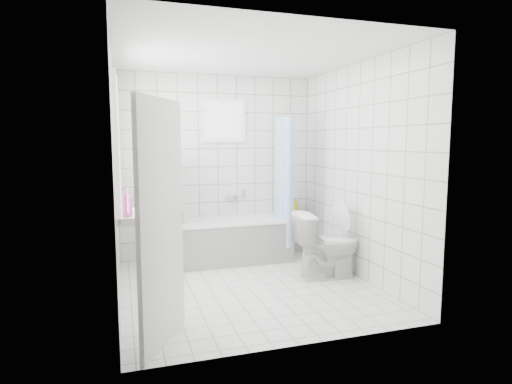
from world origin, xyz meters
name	(u,v)px	position (x,y,z in m)	size (l,w,h in m)	color
ground	(248,286)	(0.00, 0.00, 0.00)	(3.00, 3.00, 0.00)	white
ceiling	(247,54)	(0.00, 0.00, 2.60)	(3.00, 3.00, 0.00)	white
wall_back	(218,167)	(0.00, 1.50, 1.30)	(2.80, 0.02, 2.60)	white
wall_front	(302,188)	(0.00, -1.50, 1.30)	(2.80, 0.02, 2.60)	white
wall_left	(116,177)	(-1.40, 0.00, 1.30)	(0.02, 3.00, 2.60)	white
wall_right	(358,171)	(1.40, 0.00, 1.30)	(0.02, 3.00, 2.60)	white
window_left	(119,147)	(-1.35, 0.30, 1.60)	(0.01, 0.90, 1.40)	white
window_back	(225,121)	(0.10, 1.46, 1.95)	(0.50, 0.01, 0.50)	white
window_sill	(126,215)	(-1.31, 0.30, 0.86)	(0.18, 1.02, 0.08)	white
door	(162,225)	(-1.05, -1.13, 1.00)	(0.04, 0.80, 2.00)	silver
bathtub	(231,240)	(0.09, 1.12, 0.29)	(1.62, 0.77, 0.58)	white
partition_wall	(167,211)	(-0.79, 1.07, 0.75)	(0.15, 0.85, 1.50)	white
tiled_ledge	(291,233)	(1.10, 1.38, 0.28)	(0.40, 0.24, 0.55)	white
toilet	(328,245)	(1.03, 0.03, 0.41)	(0.46, 0.80, 0.82)	white
curtain_rod	(282,117)	(0.84, 1.10, 2.00)	(0.02, 0.02, 0.80)	silver
shower_curtain	(285,182)	(0.84, 0.97, 1.10)	(0.14, 0.48, 1.78)	#509BEC
tub_faucet	(232,197)	(0.19, 1.46, 0.85)	(0.18, 0.06, 0.06)	silver
sill_bottles	(127,203)	(-1.30, 0.08, 1.01)	(0.17, 0.46, 0.29)	#2CBFC7
ledge_bottles	(293,208)	(1.12, 1.37, 0.67)	(0.15, 0.17, 0.26)	#191CCA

